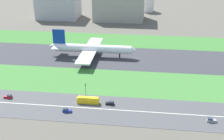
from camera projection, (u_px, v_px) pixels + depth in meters
name	position (u px, v px, depth m)	size (l,w,h in m)	color
ground_plane	(135.00, 59.00, 218.53)	(800.00, 800.00, 0.00)	#5B564C
runway	(135.00, 58.00, 218.51)	(280.00, 46.00, 0.10)	#38383D
grass_median_north	(138.00, 41.00, 255.82)	(280.00, 36.00, 0.10)	#3D7A33
grass_median_south	(132.00, 83.00, 181.19)	(280.00, 36.00, 0.10)	#427F38
highway	(127.00, 111.00, 152.07)	(280.00, 28.00, 0.10)	#4C4C4F
highway_centerline	(127.00, 111.00, 152.05)	(266.00, 0.50, 0.01)	silver
airliner	(91.00, 49.00, 219.80)	(65.00, 56.00, 19.70)	white
car_2	(211.00, 120.00, 142.57)	(4.40, 1.80, 2.00)	#99999E
car_1	(110.00, 103.00, 157.35)	(4.40, 1.80, 2.00)	black
bus_0	(88.00, 100.00, 158.34)	(11.60, 2.50, 3.50)	yellow
car_3	(8.00, 97.00, 163.76)	(4.40, 1.80, 2.00)	#B2191E
car_0	(67.00, 110.00, 150.62)	(4.40, 1.80, 2.00)	navy
traffic_light	(86.00, 89.00, 164.97)	(0.36, 0.50, 7.20)	#4C4C51
terminal_building	(58.00, 5.00, 327.15)	(43.78, 31.82, 27.44)	#B2B2B7
hangar_building	(119.00, 6.00, 319.38)	(52.32, 33.04, 28.21)	#9E998E
fuel_tank_west	(147.00, 4.00, 359.14)	(17.23, 17.23, 17.82)	silver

